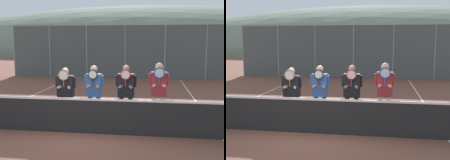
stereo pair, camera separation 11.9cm
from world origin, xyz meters
The scene contains 14 objects.
ground_plane centered at (0.00, 0.00, 0.00)m, with size 120.00×120.00×0.00m, color brown.
hill_distant centered at (0.00, 57.69, 0.00)m, with size 101.15×56.19×19.67m.
clubhouse_building centered at (-0.52, 19.87, 1.81)m, with size 15.91×5.50×3.58m.
fence_back centered at (0.00, 11.45, 1.75)m, with size 15.64×0.06×3.49m.
tennis_net centered at (0.00, 0.00, 0.50)m, with size 9.66×0.09×1.06m.
court_line_left_sideline centered at (-3.59, 3.00, 0.00)m, with size 0.05×16.00×0.01m, color white.
court_line_right_sideline centered at (3.59, 3.00, 0.00)m, with size 0.05×16.00×0.01m, color white.
player_leftmost centered at (-0.78, 0.89, 1.00)m, with size 0.63×0.34×1.68m.
player_center_left centered at (0.09, 0.88, 1.04)m, with size 0.57×0.34×1.76m.
player_center_right centered at (1.04, 0.82, 1.05)m, with size 0.60×0.34×1.79m.
player_rightmost centered at (1.97, 0.90, 1.11)m, with size 0.57×0.34×1.86m.
car_far_left centered at (-3.75, 15.03, 0.88)m, with size 4.68×2.06×1.70m.
car_left_of_center centered at (1.17, 14.46, 0.88)m, with size 4.11×1.99×1.72m.
car_center centered at (6.05, 14.93, 0.93)m, with size 4.62×1.93×1.84m.
Camera 2 is at (1.87, -7.10, 2.47)m, focal length 45.00 mm.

